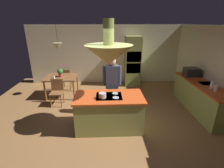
{
  "coord_description": "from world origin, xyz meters",
  "views": [
    {
      "loc": [
        -0.08,
        -3.97,
        2.62
      ],
      "look_at": [
        0.1,
        0.4,
        1.0
      ],
      "focal_mm": 26.65,
      "sensor_mm": 36.0,
      "label": 1
    }
  ],
  "objects_px": {
    "chair_facing_island": "(57,90)",
    "microwave_on_counter": "(191,72)",
    "chair_by_back_wall": "(66,78)",
    "oven_tower": "(133,61)",
    "potted_plant_on_table": "(60,72)",
    "cup_on_table": "(54,78)",
    "person_at_island": "(112,83)",
    "canister_flour": "(216,88)",
    "kitchen_island": "(109,112)",
    "cooking_pot_on_cooktop": "(102,95)",
    "canister_sugar": "(212,85)",
    "dining_table": "(61,79)"
  },
  "relations": [
    {
      "from": "potted_plant_on_table",
      "to": "cup_on_table",
      "type": "xyz_separation_m",
      "value": [
        -0.17,
        -0.23,
        -0.12
      ]
    },
    {
      "from": "chair_by_back_wall",
      "to": "potted_plant_on_table",
      "type": "relative_size",
      "value": 2.9
    },
    {
      "from": "chair_by_back_wall",
      "to": "microwave_on_counter",
      "type": "height_order",
      "value": "microwave_on_counter"
    },
    {
      "from": "oven_tower",
      "to": "chair_by_back_wall",
      "type": "bearing_deg",
      "value": -170.73
    },
    {
      "from": "kitchen_island",
      "to": "chair_by_back_wall",
      "type": "relative_size",
      "value": 1.98
    },
    {
      "from": "kitchen_island",
      "to": "cooking_pot_on_cooktop",
      "type": "relative_size",
      "value": 9.57
    },
    {
      "from": "chair_by_back_wall",
      "to": "cup_on_table",
      "type": "relative_size",
      "value": 9.67
    },
    {
      "from": "potted_plant_on_table",
      "to": "cup_on_table",
      "type": "bearing_deg",
      "value": -126.89
    },
    {
      "from": "kitchen_island",
      "to": "microwave_on_counter",
      "type": "relative_size",
      "value": 3.74
    },
    {
      "from": "oven_tower",
      "to": "chair_facing_island",
      "type": "distance_m",
      "value": 3.39
    },
    {
      "from": "canister_flour",
      "to": "canister_sugar",
      "type": "xyz_separation_m",
      "value": [
        0.0,
        0.18,
        0.02
      ]
    },
    {
      "from": "chair_by_back_wall",
      "to": "canister_flour",
      "type": "height_order",
      "value": "canister_flour"
    },
    {
      "from": "cup_on_table",
      "to": "kitchen_island",
      "type": "bearing_deg",
      "value": -44.66
    },
    {
      "from": "canister_flour",
      "to": "cup_on_table",
      "type": "bearing_deg",
      "value": 160.39
    },
    {
      "from": "kitchen_island",
      "to": "dining_table",
      "type": "relative_size",
      "value": 1.52
    },
    {
      "from": "oven_tower",
      "to": "cooking_pot_on_cooktop",
      "type": "bearing_deg",
      "value": -110.48
    },
    {
      "from": "potted_plant_on_table",
      "to": "cup_on_table",
      "type": "distance_m",
      "value": 0.31
    },
    {
      "from": "kitchen_island",
      "to": "potted_plant_on_table",
      "type": "height_order",
      "value": "potted_plant_on_table"
    },
    {
      "from": "chair_by_back_wall",
      "to": "canister_flour",
      "type": "xyz_separation_m",
      "value": [
        4.54,
        -2.6,
        0.49
      ]
    },
    {
      "from": "chair_by_back_wall",
      "to": "oven_tower",
      "type": "bearing_deg",
      "value": -170.73
    },
    {
      "from": "kitchen_island",
      "to": "dining_table",
      "type": "distance_m",
      "value": 2.71
    },
    {
      "from": "cooking_pot_on_cooktop",
      "to": "potted_plant_on_table",
      "type": "bearing_deg",
      "value": 124.96
    },
    {
      "from": "oven_tower",
      "to": "person_at_island",
      "type": "distance_m",
      "value": 2.71
    },
    {
      "from": "person_at_island",
      "to": "chair_facing_island",
      "type": "distance_m",
      "value": 1.99
    },
    {
      "from": "dining_table",
      "to": "canister_flour",
      "type": "distance_m",
      "value": 4.94
    },
    {
      "from": "dining_table",
      "to": "person_at_island",
      "type": "distance_m",
      "value": 2.29
    },
    {
      "from": "chair_facing_island",
      "to": "canister_sugar",
      "type": "relative_size",
      "value": 4.0
    },
    {
      "from": "oven_tower",
      "to": "canister_flour",
      "type": "height_order",
      "value": "oven_tower"
    },
    {
      "from": "kitchen_island",
      "to": "potted_plant_on_table",
      "type": "xyz_separation_m",
      "value": [
        -1.72,
        2.1,
        0.47
      ]
    },
    {
      "from": "person_at_island",
      "to": "potted_plant_on_table",
      "type": "distance_m",
      "value": 2.28
    },
    {
      "from": "oven_tower",
      "to": "microwave_on_counter",
      "type": "relative_size",
      "value": 4.58
    },
    {
      "from": "person_at_island",
      "to": "canister_flour",
      "type": "distance_m",
      "value": 2.79
    },
    {
      "from": "chair_by_back_wall",
      "to": "cup_on_table",
      "type": "xyz_separation_m",
      "value": [
        -0.19,
        -0.92,
        0.3
      ]
    },
    {
      "from": "oven_tower",
      "to": "person_at_island",
      "type": "xyz_separation_m",
      "value": [
        -1.0,
        -2.52,
        -0.06
      ]
    },
    {
      "from": "person_at_island",
      "to": "chair_by_back_wall",
      "type": "height_order",
      "value": "person_at_island"
    },
    {
      "from": "dining_table",
      "to": "cooking_pot_on_cooktop",
      "type": "bearing_deg",
      "value": -55.37
    },
    {
      "from": "potted_plant_on_table",
      "to": "canister_sugar",
      "type": "height_order",
      "value": "canister_sugar"
    },
    {
      "from": "kitchen_island",
      "to": "dining_table",
      "type": "xyz_separation_m",
      "value": [
        -1.7,
        2.1,
        0.21
      ]
    },
    {
      "from": "person_at_island",
      "to": "canister_flour",
      "type": "xyz_separation_m",
      "value": [
        2.74,
        -0.54,
        -0.0
      ]
    },
    {
      "from": "microwave_on_counter",
      "to": "cup_on_table",
      "type": "bearing_deg",
      "value": 176.06
    },
    {
      "from": "cooking_pot_on_cooktop",
      "to": "cup_on_table",
      "type": "bearing_deg",
      "value": 130.9
    },
    {
      "from": "chair_facing_island",
      "to": "microwave_on_counter",
      "type": "height_order",
      "value": "microwave_on_counter"
    },
    {
      "from": "dining_table",
      "to": "cup_on_table",
      "type": "xyz_separation_m",
      "value": [
        -0.19,
        -0.23,
        0.14
      ]
    },
    {
      "from": "cup_on_table",
      "to": "dining_table",
      "type": "bearing_deg",
      "value": 50.74
    },
    {
      "from": "canister_sugar",
      "to": "oven_tower",
      "type": "bearing_deg",
      "value": 121.13
    },
    {
      "from": "oven_tower",
      "to": "potted_plant_on_table",
      "type": "distance_m",
      "value": 3.04
    },
    {
      "from": "canister_sugar",
      "to": "canister_flour",
      "type": "bearing_deg",
      "value": -90.0
    },
    {
      "from": "chair_facing_island",
      "to": "microwave_on_counter",
      "type": "bearing_deg",
      "value": 1.61
    },
    {
      "from": "kitchen_island",
      "to": "cooking_pot_on_cooktop",
      "type": "height_order",
      "value": "cooking_pot_on_cooktop"
    },
    {
      "from": "kitchen_island",
      "to": "dining_table",
      "type": "height_order",
      "value": "kitchen_island"
    }
  ]
}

